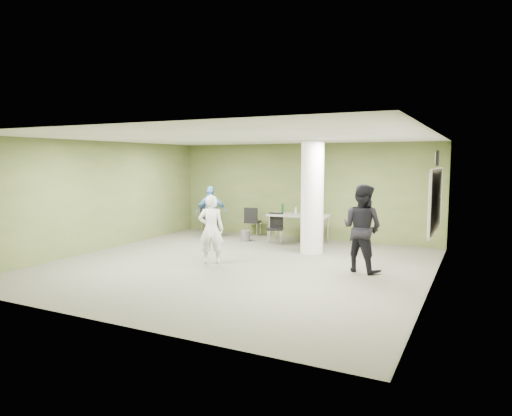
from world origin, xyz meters
The scene contains 17 objects.
floor centered at (0.00, 0.00, 0.00)m, with size 8.00×8.00×0.00m, color #4C4B3C.
ceiling centered at (0.00, 0.00, 2.80)m, with size 8.00×8.00×0.00m, color white.
wall_back centered at (0.00, 4.00, 1.40)m, with size 8.00×0.02×2.80m, color #455528.
wall_left centered at (-4.00, 0.00, 1.40)m, with size 0.02×8.00×2.80m, color #455528.
wall_right_cream centered at (4.00, 0.00, 1.40)m, with size 0.02×8.00×2.80m, color beige.
column centered at (1.00, 2.00, 1.40)m, with size 0.56×0.56×2.80m, color silver.
whiteboard centered at (3.92, 1.20, 1.50)m, with size 0.05×2.30×1.30m.
wall_clock centered at (3.92, 1.20, 2.35)m, with size 0.06×0.32×0.32m.
folding_table centered at (0.21, 3.11, 0.76)m, with size 1.76×0.90×1.06m.
wastebasket centered at (-1.25, 2.72, 0.15)m, with size 0.27×0.27×0.31m, color #4C4C4C.
chair_back_left centered at (-3.00, 3.56, 0.60)m, with size 0.60×0.60×1.02m.
chair_back_right centered at (-1.47, 3.57, 0.52)m, with size 0.50×0.50×0.89m.
chair_table_left centered at (-0.34, 2.79, 0.50)m, with size 0.53×0.53×0.86m.
chair_table_right centered at (0.75, 2.68, 0.54)m, with size 0.60×0.60×0.92m.
woman_white centered at (-0.62, -0.12, 0.77)m, with size 0.56×0.37×1.55m, color silver.
man_black centered at (2.57, 0.65, 0.91)m, with size 0.88×0.69×1.82m, color black.
man_blue centered at (-2.30, 2.56, 0.78)m, with size 0.92×0.38×1.57m, color teal.
Camera 1 is at (4.77, -8.69, 2.31)m, focal length 32.00 mm.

